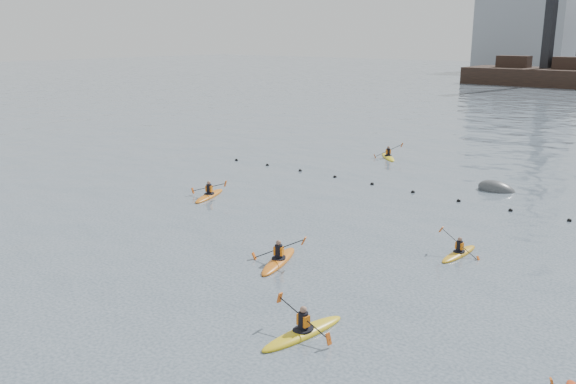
{
  "coord_description": "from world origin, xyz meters",
  "views": [
    {
      "loc": [
        14.95,
        -9.87,
        9.31
      ],
      "look_at": [
        -1.05,
        9.41,
        2.8
      ],
      "focal_mm": 38.0,
      "sensor_mm": 36.0,
      "label": 1
    }
  ],
  "objects_px": {
    "mooring_buoy": "(497,190)",
    "kayaker_2": "(209,195)",
    "kayaker_5": "(388,157)",
    "kayaker_0": "(279,260)",
    "kayaker_3": "(459,253)",
    "kayaker_1": "(303,332)"
  },
  "relations": [
    {
      "from": "kayaker_0",
      "to": "kayaker_3",
      "type": "bearing_deg",
      "value": 26.36
    },
    {
      "from": "kayaker_0",
      "to": "kayaker_2",
      "type": "relative_size",
      "value": 1.03
    },
    {
      "from": "kayaker_2",
      "to": "mooring_buoy",
      "type": "xyz_separation_m",
      "value": [
        12.53,
        12.31,
        -0.1
      ]
    },
    {
      "from": "kayaker_3",
      "to": "mooring_buoy",
      "type": "xyz_separation_m",
      "value": [
        -3.03,
        12.11,
        -0.09
      ]
    },
    {
      "from": "kayaker_2",
      "to": "mooring_buoy",
      "type": "distance_m",
      "value": 17.56
    },
    {
      "from": "kayaker_0",
      "to": "kayaker_1",
      "type": "relative_size",
      "value": 0.99
    },
    {
      "from": "kayaker_2",
      "to": "kayaker_5",
      "type": "xyz_separation_m",
      "value": [
        2.1,
        16.93,
        -0.0
      ]
    },
    {
      "from": "kayaker_5",
      "to": "mooring_buoy",
      "type": "height_order",
      "value": "kayaker_5"
    },
    {
      "from": "kayaker_1",
      "to": "kayaker_3",
      "type": "bearing_deg",
      "value": 93.27
    },
    {
      "from": "kayaker_3",
      "to": "kayaker_0",
      "type": "bearing_deg",
      "value": -131.35
    },
    {
      "from": "kayaker_2",
      "to": "kayaker_3",
      "type": "xyz_separation_m",
      "value": [
        15.56,
        0.2,
        -0.02
      ]
    },
    {
      "from": "kayaker_0",
      "to": "mooring_buoy",
      "type": "xyz_separation_m",
      "value": [
        2.43,
        17.8,
        -0.11
      ]
    },
    {
      "from": "kayaker_5",
      "to": "kayaker_2",
      "type": "bearing_deg",
      "value": -140.39
    },
    {
      "from": "kayaker_2",
      "to": "kayaker_3",
      "type": "height_order",
      "value": "kayaker_3"
    },
    {
      "from": "kayaker_1",
      "to": "kayaker_5",
      "type": "distance_m",
      "value": 29.65
    },
    {
      "from": "kayaker_3",
      "to": "kayaker_1",
      "type": "bearing_deg",
      "value": -91.59
    },
    {
      "from": "kayaker_0",
      "to": "kayaker_5",
      "type": "height_order",
      "value": "kayaker_0"
    },
    {
      "from": "mooring_buoy",
      "to": "kayaker_2",
      "type": "bearing_deg",
      "value": -135.51
    },
    {
      "from": "kayaker_0",
      "to": "kayaker_3",
      "type": "distance_m",
      "value": 7.88
    },
    {
      "from": "kayaker_0",
      "to": "mooring_buoy",
      "type": "distance_m",
      "value": 17.97
    },
    {
      "from": "kayaker_2",
      "to": "mooring_buoy",
      "type": "bearing_deg",
      "value": 23.95
    },
    {
      "from": "kayaker_2",
      "to": "kayaker_3",
      "type": "relative_size",
      "value": 1.17
    }
  ]
}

